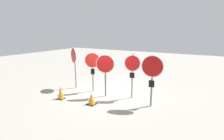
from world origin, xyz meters
The scene contains 8 objects.
ground_plane centered at (0.00, 0.00, 0.00)m, with size 40.00×40.00×0.00m, color gray.
stop_sign_0 centered at (-2.36, -0.05, 1.76)m, with size 0.77×0.46×2.38m.
stop_sign_1 centered at (-1.07, -0.02, 1.57)m, with size 0.72×0.47×2.20m.
stop_sign_2 centered at (-0.06, -0.33, 1.52)m, with size 0.85×0.41×2.18m.
stop_sign_3 centered at (1.20, 0.14, 1.60)m, with size 0.78×0.22×2.26m.
stop_sign_4 centered at (2.36, -0.38, 1.62)m, with size 0.94×0.19×2.32m.
traffic_cone_0 centered at (-0.08, -1.50, 0.27)m, with size 0.41×0.41×0.54m.
traffic_cone_1 centered at (-1.81, -1.73, 0.33)m, with size 0.34×0.34×0.68m.
Camera 1 is at (4.52, -7.57, 3.31)m, focal length 28.00 mm.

